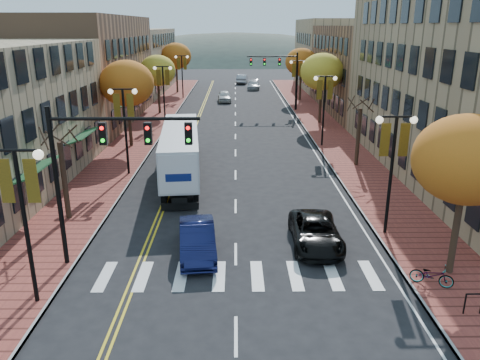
{
  "coord_description": "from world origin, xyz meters",
  "views": [
    {
      "loc": [
        0.01,
        -15.39,
        10.02
      ],
      "look_at": [
        0.24,
        8.21,
        2.2
      ],
      "focal_mm": 35.0,
      "sensor_mm": 36.0,
      "label": 1
    }
  ],
  "objects_px": {
    "black_suv": "(316,232)",
    "bicycle": "(432,275)",
    "semi_truck": "(181,147)",
    "navy_sedan": "(197,240)"
  },
  "relations": [
    {
      "from": "navy_sedan",
      "to": "bicycle",
      "type": "height_order",
      "value": "navy_sedan"
    },
    {
      "from": "semi_truck",
      "to": "navy_sedan",
      "type": "relative_size",
      "value": 3.18
    },
    {
      "from": "semi_truck",
      "to": "black_suv",
      "type": "height_order",
      "value": "semi_truck"
    },
    {
      "from": "navy_sedan",
      "to": "black_suv",
      "type": "xyz_separation_m",
      "value": [
        5.55,
        0.91,
        -0.07
      ]
    },
    {
      "from": "navy_sedan",
      "to": "bicycle",
      "type": "distance_m",
      "value": 10.02
    },
    {
      "from": "navy_sedan",
      "to": "bicycle",
      "type": "relative_size",
      "value": 2.7
    },
    {
      "from": "black_suv",
      "to": "bicycle",
      "type": "bearing_deg",
      "value": -43.44
    },
    {
      "from": "semi_truck",
      "to": "black_suv",
      "type": "bearing_deg",
      "value": -60.51
    },
    {
      "from": "navy_sedan",
      "to": "black_suv",
      "type": "bearing_deg",
      "value": 3.03
    },
    {
      "from": "black_suv",
      "to": "bicycle",
      "type": "height_order",
      "value": "black_suv"
    }
  ]
}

